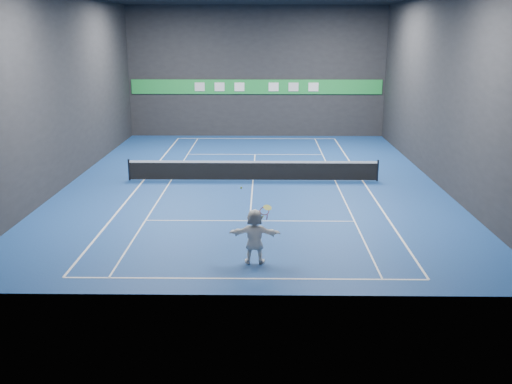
{
  "coord_description": "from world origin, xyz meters",
  "views": [
    {
      "loc": [
        0.55,
        -27.64,
        7.07
      ],
      "look_at": [
        0.26,
        -7.56,
        1.5
      ],
      "focal_mm": 40.0,
      "sensor_mm": 36.0,
      "label": 1
    }
  ],
  "objects_px": {
    "player": "(255,236)",
    "tennis_net": "(253,170)",
    "tennis_ball": "(241,188)",
    "tennis_racket": "(265,212)"
  },
  "relations": [
    {
      "from": "player",
      "to": "tennis_net",
      "type": "relative_size",
      "value": 0.14
    },
    {
      "from": "player",
      "to": "tennis_net",
      "type": "xyz_separation_m",
      "value": [
        -0.26,
        10.62,
        -0.35
      ]
    },
    {
      "from": "tennis_ball",
      "to": "tennis_racket",
      "type": "height_order",
      "value": "tennis_ball"
    },
    {
      "from": "tennis_racket",
      "to": "player",
      "type": "bearing_deg",
      "value": -171.29
    },
    {
      "from": "tennis_racket",
      "to": "tennis_ball",
      "type": "bearing_deg",
      "value": 172.69
    },
    {
      "from": "tennis_ball",
      "to": "tennis_net",
      "type": "bearing_deg",
      "value": 89.14
    },
    {
      "from": "player",
      "to": "tennis_net",
      "type": "bearing_deg",
      "value": -86.79
    },
    {
      "from": "tennis_ball",
      "to": "tennis_racket",
      "type": "xyz_separation_m",
      "value": [
        0.73,
        -0.09,
        -0.76
      ]
    },
    {
      "from": "player",
      "to": "tennis_net",
      "type": "distance_m",
      "value": 10.63
    },
    {
      "from": "player",
      "to": "tennis_ball",
      "type": "height_order",
      "value": "tennis_ball"
    }
  ]
}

